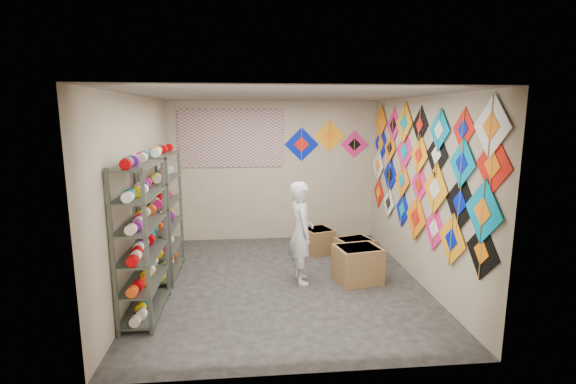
{
  "coord_description": "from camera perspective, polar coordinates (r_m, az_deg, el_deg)",
  "views": [
    {
      "loc": [
        -0.49,
        -5.83,
        2.44
      ],
      "look_at": [
        0.1,
        0.3,
        1.3
      ],
      "focal_mm": 26.0,
      "sensor_mm": 36.0,
      "label": 1
    }
  ],
  "objects": [
    {
      "name": "shelf_rack_back",
      "position": [
        6.58,
        -16.68,
        -3.05
      ],
      "size": [
        0.4,
        1.1,
        1.9
      ],
      "primitive_type": "cube",
      "color": "#4C5147",
      "rests_on": "ground"
    },
    {
      "name": "carton_c",
      "position": [
        7.54,
        4.11,
        -6.65
      ],
      "size": [
        0.6,
        0.63,
        0.44
      ],
      "primitive_type": "cube",
      "rotation": [
        0.0,
        0.0,
        0.33
      ],
      "color": "olive",
      "rests_on": "ground"
    },
    {
      "name": "room_walls",
      "position": [
        5.9,
        -0.69,
        2.75
      ],
      "size": [
        4.5,
        4.5,
        4.5
      ],
      "color": "tan",
      "rests_on": "ground"
    },
    {
      "name": "carton_b",
      "position": [
        7.0,
        9.07,
        -8.12
      ],
      "size": [
        0.66,
        0.59,
        0.45
      ],
      "primitive_type": "cube",
      "rotation": [
        0.0,
        0.0,
        0.31
      ],
      "color": "olive",
      "rests_on": "ground"
    },
    {
      "name": "shopkeeper",
      "position": [
        6.1,
        1.82,
        -5.56
      ],
      "size": [
        0.61,
        0.46,
        1.51
      ],
      "primitive_type": "imported",
      "rotation": [
        0.0,
        0.0,
        1.66
      ],
      "color": "silver",
      "rests_on": "ground"
    },
    {
      "name": "kite_wall_display",
      "position": [
        6.35,
        17.46,
        2.73
      ],
      "size": [
        0.06,
        4.34,
        2.07
      ],
      "color": "black",
      "rests_on": "room_walls"
    },
    {
      "name": "carton_a",
      "position": [
        6.34,
        9.49,
        -9.72
      ],
      "size": [
        0.72,
        0.64,
        0.53
      ],
      "primitive_type": "cube",
      "rotation": [
        0.0,
        0.0,
        0.19
      ],
      "color": "olive",
      "rests_on": "ground"
    },
    {
      "name": "back_wall_kites",
      "position": [
        8.22,
        5.13,
        6.88
      ],
      "size": [
        1.66,
        0.02,
        0.8
      ],
      "color": "#0014B0",
      "rests_on": "room_walls"
    },
    {
      "name": "poster",
      "position": [
        8.07,
        -7.75,
        7.28
      ],
      "size": [
        2.0,
        0.01,
        1.1
      ],
      "primitive_type": "cube",
      "color": "#4E4799",
      "rests_on": "room_walls"
    },
    {
      "name": "string_spools",
      "position": [
        5.94,
        -17.92,
        -3.61
      ],
      "size": [
        0.12,
        2.36,
        0.12
      ],
      "color": "#E70C63",
      "rests_on": "ground"
    },
    {
      "name": "shelf_rack_front",
      "position": [
        5.35,
        -19.33,
        -6.28
      ],
      "size": [
        0.4,
        1.1,
        1.9
      ],
      "primitive_type": "cube",
      "color": "#4C5147",
      "rests_on": "ground"
    },
    {
      "name": "ground",
      "position": [
        6.34,
        -0.66,
        -12.16
      ],
      "size": [
        4.5,
        4.5,
        0.0
      ],
      "primitive_type": "plane",
      "color": "black"
    }
  ]
}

